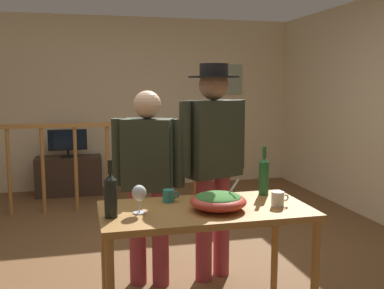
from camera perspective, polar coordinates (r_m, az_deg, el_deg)
The scene contains 16 objects.
ground_plane at distance 3.98m, azimuth -3.10°, elevation -15.14°, with size 8.08×8.08×0.00m, color brown.
back_wall at distance 6.75m, azimuth -8.17°, elevation 5.32°, with size 5.13×0.10×2.53m, color beige.
side_wall_right at distance 5.58m, azimuth 21.66°, elevation 4.33°, with size 0.10×4.66×2.53m, color beige.
framed_picture at distance 6.99m, azimuth 3.93°, elevation 8.38°, with size 0.64×0.03×0.46m, color gray.
stair_railing at distance 5.56m, azimuth -10.36°, elevation -1.34°, with size 3.15×0.10×1.13m.
tv_console at distance 6.49m, azimuth -15.57°, elevation -3.87°, with size 0.90×0.40×0.54m, color #38281E.
flat_screen_tv at distance 6.38m, azimuth -15.74°, elevation 0.48°, with size 0.52×0.12×0.39m.
serving_table at distance 2.81m, azimuth 1.72°, elevation -9.91°, with size 1.30×0.66×0.79m.
salad_bowl at distance 2.73m, azimuth 3.40°, elevation -7.21°, with size 0.35×0.35×0.19m.
wine_glass at distance 2.65m, azimuth -6.84°, elevation -6.37°, with size 0.09×0.09×0.17m.
wine_bottle_green at distance 3.10m, azimuth 9.25°, elevation -3.93°, with size 0.07×0.07×0.34m.
wine_bottle_dark at distance 2.59m, azimuth -10.43°, elevation -6.37°, with size 0.07×0.07×0.34m.
mug_teal at distance 2.90m, azimuth -3.00°, elevation -6.61°, with size 0.11×0.08×0.08m.
mug_white at distance 2.85m, azimuth 11.03°, elevation -6.90°, with size 0.12×0.08×0.09m.
person_standing_left at distance 3.37m, azimuth -5.67°, elevation -3.83°, with size 0.53×0.34×1.51m.
person_standing_right at distance 3.45m, azimuth 2.76°, elevation -0.95°, with size 0.58×0.39×1.71m.
Camera 1 is at (-0.68, -3.60, 1.56)m, focal length 41.37 mm.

